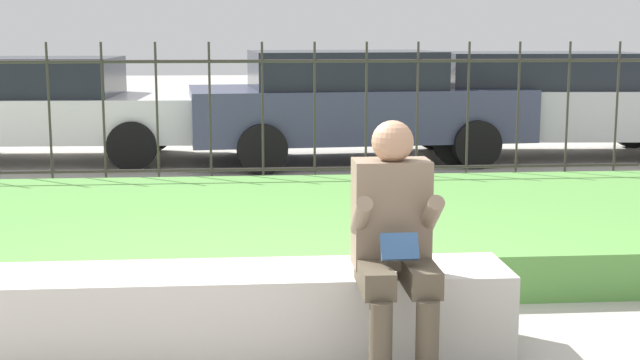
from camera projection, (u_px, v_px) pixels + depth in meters
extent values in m
plane|color=#A8A399|center=(280.00, 351.00, 4.74)|extent=(60.00, 60.00, 0.00)
cube|color=beige|center=(228.00, 312.00, 4.68)|extent=(2.96, 0.53, 0.45)
cube|color=#9B978F|center=(229.00, 345.00, 4.71)|extent=(2.84, 0.49, 0.08)
cylinder|color=#4C4233|center=(381.00, 339.00, 4.13)|extent=(0.11, 0.11, 0.36)
cube|color=#4C4233|center=(375.00, 277.00, 4.30)|extent=(0.15, 0.42, 0.13)
cylinder|color=#4C4233|center=(427.00, 338.00, 4.15)|extent=(0.11, 0.11, 0.36)
cube|color=#4C4233|center=(420.00, 276.00, 4.32)|extent=(0.15, 0.42, 0.13)
cube|color=#7A6651|center=(391.00, 213.00, 4.47)|extent=(0.38, 0.24, 0.54)
sphere|color=tan|center=(393.00, 141.00, 4.39)|extent=(0.21, 0.21, 0.21)
cylinder|color=#7A6651|center=(361.00, 216.00, 4.29)|extent=(0.08, 0.29, 0.24)
cylinder|color=#7A6651|center=(431.00, 215.00, 4.32)|extent=(0.08, 0.29, 0.24)
cube|color=#335689|center=(399.00, 247.00, 4.23)|extent=(0.18, 0.09, 0.13)
cube|color=#569342|center=(269.00, 228.00, 7.00)|extent=(9.75, 3.27, 0.30)
cylinder|color=#332D28|center=(263.00, 169.00, 8.90)|extent=(7.75, 0.03, 0.03)
cylinder|color=#332D28|center=(262.00, 61.00, 8.72)|extent=(7.75, 0.03, 0.03)
cylinder|color=#332D28|center=(50.00, 124.00, 8.65)|extent=(0.02, 0.02, 1.58)
cylinder|color=#332D28|center=(104.00, 123.00, 8.69)|extent=(0.02, 0.02, 1.58)
cylinder|color=#332D28|center=(157.00, 123.00, 8.73)|extent=(0.02, 0.02, 1.58)
cylinder|color=#332D28|center=(210.00, 123.00, 8.78)|extent=(0.02, 0.02, 1.58)
cylinder|color=#332D28|center=(263.00, 122.00, 8.82)|extent=(0.02, 0.02, 1.58)
cylinder|color=#332D28|center=(315.00, 122.00, 8.86)|extent=(0.02, 0.02, 1.58)
cylinder|color=#332D28|center=(366.00, 121.00, 8.90)|extent=(0.02, 0.02, 1.58)
cylinder|color=#332D28|center=(417.00, 121.00, 8.95)|extent=(0.02, 0.02, 1.58)
cylinder|color=#332D28|center=(468.00, 120.00, 8.99)|extent=(0.02, 0.02, 1.58)
cylinder|color=#332D28|center=(517.00, 120.00, 9.03)|extent=(0.02, 0.02, 1.58)
cylinder|color=#332D28|center=(567.00, 120.00, 9.07)|extent=(0.02, 0.02, 1.58)
cylinder|color=#332D28|center=(616.00, 119.00, 9.11)|extent=(0.02, 0.02, 1.58)
cube|color=#383D56|center=(357.00, 113.00, 11.59)|extent=(4.42, 2.17, 0.66)
cube|color=black|center=(344.00, 69.00, 11.47)|extent=(2.48, 1.80, 0.47)
cylinder|color=black|center=(476.00, 144.00, 10.99)|extent=(0.61, 0.25, 0.60)
cylinder|color=black|center=(434.00, 129.00, 12.74)|extent=(0.61, 0.25, 0.60)
cylinder|color=black|center=(262.00, 149.00, 10.56)|extent=(0.61, 0.25, 0.60)
cylinder|color=black|center=(249.00, 132.00, 12.31)|extent=(0.61, 0.25, 0.60)
cube|color=#B7B7BC|center=(552.00, 111.00, 12.03)|extent=(4.74, 2.10, 0.63)
cube|color=black|center=(540.00, 70.00, 11.94)|extent=(2.65, 1.75, 0.47)
cylinder|color=black|center=(632.00, 127.00, 12.98)|extent=(0.60, 0.24, 0.59)
cylinder|color=black|center=(457.00, 143.00, 11.19)|extent=(0.60, 0.24, 0.59)
cylinder|color=black|center=(436.00, 128.00, 12.93)|extent=(0.60, 0.24, 0.59)
cube|color=silver|center=(39.00, 117.00, 11.59)|extent=(4.39, 1.97, 0.55)
cube|color=black|center=(23.00, 77.00, 11.50)|extent=(2.43, 1.68, 0.49)
cylinder|color=black|center=(132.00, 146.00, 10.82)|extent=(0.61, 0.22, 0.60)
cylinder|color=black|center=(153.00, 130.00, 12.57)|extent=(0.61, 0.22, 0.60)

